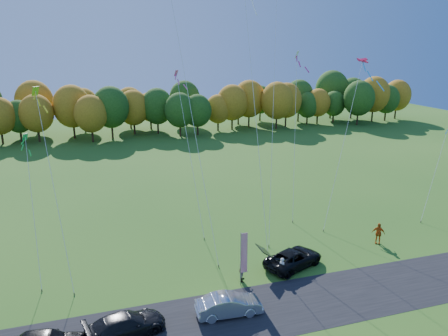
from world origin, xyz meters
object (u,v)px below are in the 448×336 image
object	(u,v)px
black_suv	(294,258)
person_east	(378,233)
feather_flag	(243,253)
silver_sedan	(229,305)

from	to	relation	value
black_suv	person_east	bearing A→B (deg)	-102.36
person_east	feather_flag	size ratio (longest dim) A/B	0.46
silver_sedan	feather_flag	xyz separation A→B (m)	(2.15, 3.23, 1.82)
black_suv	silver_sedan	size ratio (longest dim) A/B	1.18
person_east	silver_sedan	bearing A→B (deg)	-121.16
silver_sedan	person_east	xyz separation A→B (m)	(15.72, 5.99, 0.24)
silver_sedan	feather_flag	size ratio (longest dim) A/B	1.04
feather_flag	person_east	bearing A→B (deg)	11.48
black_suv	person_east	distance (m)	9.02
black_suv	person_east	xyz separation A→B (m)	(8.90, 1.49, 0.25)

